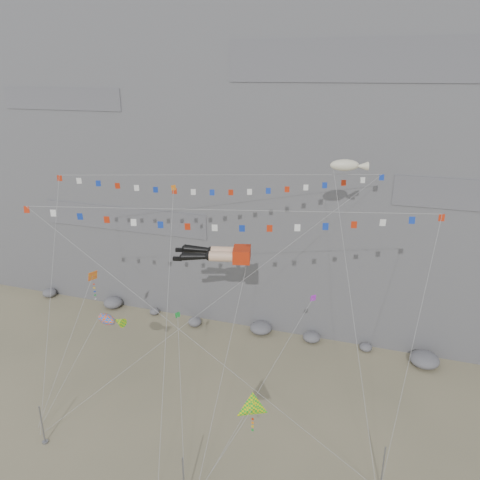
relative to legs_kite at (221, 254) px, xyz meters
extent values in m
plane|color=gray|center=(1.23, -7.26, -13.45)|extent=(120.00, 120.00, 0.00)
cube|color=slate|center=(1.23, 24.74, 11.55)|extent=(80.00, 28.00, 50.00)
cylinder|color=gray|center=(-10.97, -12.63, -11.63)|extent=(0.12, 0.12, 3.65)
cylinder|color=gray|center=(15.60, -8.56, -11.55)|extent=(0.12, 0.12, 3.80)
cube|color=red|center=(1.87, 0.48, 0.01)|extent=(1.98, 2.40, 1.24)
cylinder|color=#D6A886|center=(0.26, -0.56, 0.01)|extent=(2.26, 1.39, 0.92)
sphere|color=black|center=(-0.76, -0.81, 0.01)|extent=(0.84, 0.84, 0.84)
cone|color=black|center=(-1.96, -1.11, -0.06)|extent=(2.62, 1.34, 0.86)
cube|color=black|center=(-3.58, -1.51, -0.34)|extent=(0.87, 0.55, 0.31)
cylinder|color=#D6A886|center=(-0.04, 0.64, 0.01)|extent=(2.26, 1.39, 0.92)
sphere|color=black|center=(-1.06, 0.39, 0.01)|extent=(0.84, 0.84, 0.84)
cone|color=black|center=(-2.26, 0.09, 0.13)|extent=(2.63, 1.35, 0.92)
cube|color=black|center=(-3.88, -0.31, 0.04)|extent=(0.87, 0.55, 0.31)
cylinder|color=gray|center=(2.51, -7.01, -6.69)|extent=(0.03, 0.03, 20.14)
cylinder|color=gray|center=(-6.50, -4.43, -3.43)|extent=(0.03, 0.03, 27.40)
cube|color=gray|center=(-11.95, -12.08, -13.40)|extent=(0.16, 0.16, 0.10)
cylinder|color=gray|center=(8.91, -6.47, -3.98)|extent=(0.03, 0.03, 23.59)
cylinder|color=gray|center=(-12.03, -7.48, -7.84)|extent=(0.03, 0.03, 13.76)
cube|color=gray|center=(-12.70, -11.47, -13.40)|extent=(0.16, 0.16, 0.10)
cylinder|color=gray|center=(-10.62, -8.46, -9.17)|extent=(0.03, 0.03, 10.63)
cube|color=gray|center=(-12.76, -10.87, -13.40)|extent=(0.16, 0.16, 0.10)
cylinder|color=gray|center=(4.38, -12.63, -10.60)|extent=(0.03, 0.03, 8.70)
cylinder|color=gray|center=(12.78, -3.12, -2.71)|extent=(0.03, 0.03, 26.11)
cylinder|color=gray|center=(-1.96, -7.33, -3.70)|extent=(0.03, 0.03, 23.77)
cylinder|color=gray|center=(6.03, -6.99, -7.69)|extent=(0.03, 0.03, 16.02)
cube|color=gray|center=(3.15, -11.82, -13.40)|extent=(0.16, 0.16, 0.10)
cylinder|color=gray|center=(-0.42, -8.43, -9.12)|extent=(0.03, 0.03, 13.85)
camera|label=1|loc=(14.00, -36.78, 15.44)|focal=35.00mm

